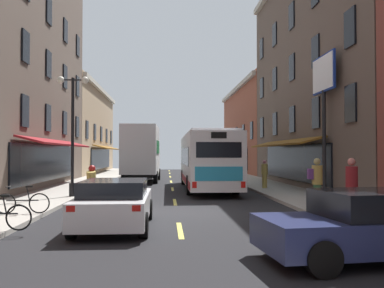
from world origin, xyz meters
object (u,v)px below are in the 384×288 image
(pedestrian_near, at_px, (317,182))
(street_lamp_twin, at_px, (73,130))
(billboard_sign, at_px, (324,90))
(sedan_mid, at_px, (115,203))
(bicycle_mid, at_px, (23,203))
(motorcycle_rider, at_px, (92,190))
(sedan_near, at_px, (378,225))
(pedestrian_far, at_px, (265,174))
(transit_bus, at_px, (206,160))
(box_truck, at_px, (142,154))
(pedestrian_mid, at_px, (352,187))
(sedan_far, at_px, (145,167))

(pedestrian_near, bearing_deg, street_lamp_twin, -113.57)
(billboard_sign, height_order, sedan_mid, billboard_sign)
(billboard_sign, height_order, bicycle_mid, billboard_sign)
(sedan_mid, xyz_separation_m, motorcycle_rider, (-1.35, 3.94, 0.01))
(sedan_near, distance_m, pedestrian_far, 15.34)
(transit_bus, bearing_deg, motorcycle_rider, -121.35)
(transit_bus, bearing_deg, sedan_mid, -107.03)
(billboard_sign, relative_size, pedestrian_far, 4.17)
(box_truck, height_order, pedestrian_mid, box_truck)
(billboard_sign, bearing_deg, motorcycle_rider, -162.16)
(transit_bus, xyz_separation_m, pedestrian_mid, (3.32, -11.76, -0.64))
(sedan_mid, distance_m, pedestrian_far, 13.42)
(sedan_mid, xyz_separation_m, sedan_far, (-0.63, 29.61, 0.02))
(box_truck, distance_m, motorcycle_rider, 14.82)
(box_truck, distance_m, bicycle_mid, 16.96)
(billboard_sign, xyz_separation_m, sedan_far, (-9.49, 22.39, -4.39))
(box_truck, xyz_separation_m, street_lamp_twin, (-2.51, -11.19, 1.11))
(box_truck, distance_m, sedan_near, 23.31)
(sedan_near, xyz_separation_m, bicycle_mid, (-8.79, 5.86, -0.19))
(sedan_near, distance_m, sedan_far, 34.02)
(sedan_near, distance_m, motorcycle_rider, 10.41)
(transit_bus, xyz_separation_m, sedan_near, (1.79, -16.20, -1.02))
(bicycle_mid, distance_m, street_lamp_twin, 6.09)
(sedan_mid, xyz_separation_m, street_lamp_twin, (-2.86, 7.47, 2.49))
(billboard_sign, bearing_deg, transit_bus, 134.64)
(sedan_far, height_order, pedestrian_near, pedestrian_near)
(billboard_sign, height_order, sedan_far, billboard_sign)
(transit_bus, bearing_deg, pedestrian_far, -15.93)
(street_lamp_twin, bearing_deg, sedan_near, -53.29)
(box_truck, xyz_separation_m, pedestrian_far, (7.38, -7.23, -1.12))
(box_truck, bearing_deg, motorcycle_rider, -93.88)
(motorcycle_rider, distance_m, pedestrian_near, 8.19)
(sedan_near, xyz_separation_m, pedestrian_mid, (1.53, 4.43, 0.39))
(motorcycle_rider, height_order, street_lamp_twin, street_lamp_twin)
(motorcycle_rider, bearing_deg, pedestrian_near, -10.42)
(street_lamp_twin, bearing_deg, box_truck, 77.33)
(sedan_far, bearing_deg, pedestrian_far, -67.15)
(transit_bus, height_order, pedestrian_far, transit_bus)
(billboard_sign, relative_size, sedan_far, 1.56)
(sedan_far, bearing_deg, transit_bus, -75.65)
(sedan_near, height_order, sedan_far, sedan_far)
(sedan_mid, bearing_deg, sedan_far, 91.21)
(billboard_sign, distance_m, sedan_mid, 12.25)
(pedestrian_mid, distance_m, street_lamp_twin, 12.29)
(transit_bus, relative_size, box_truck, 1.61)
(pedestrian_mid, distance_m, pedestrian_far, 10.84)
(sedan_near, xyz_separation_m, sedan_mid, (-5.57, 3.84, 0.00))
(pedestrian_near, bearing_deg, sedan_near, -6.08)
(transit_bus, height_order, bicycle_mid, transit_bus)
(sedan_far, bearing_deg, pedestrian_near, -74.89)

